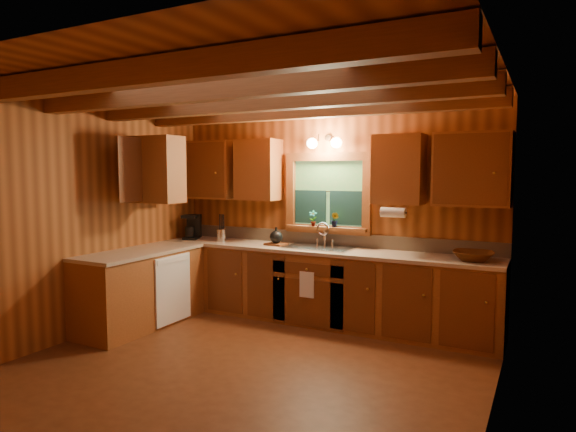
% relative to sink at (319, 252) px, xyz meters
% --- Properties ---
extents(room, '(4.20, 4.20, 4.20)m').
position_rel_sink_xyz_m(room, '(0.00, -1.60, 0.44)').
color(room, '#592D15').
rests_on(room, ground).
extents(ceiling_beams, '(4.20, 2.54, 0.18)m').
position_rel_sink_xyz_m(ceiling_beams, '(0.00, -1.60, 1.63)').
color(ceiling_beams, brown).
rests_on(ceiling_beams, room).
extents(base_cabinets, '(4.20, 2.22, 0.86)m').
position_rel_sink_xyz_m(base_cabinets, '(-0.49, -0.32, -0.43)').
color(base_cabinets, brown).
rests_on(base_cabinets, ground).
extents(countertop, '(4.20, 2.24, 0.04)m').
position_rel_sink_xyz_m(countertop, '(-0.48, -0.31, 0.02)').
color(countertop, tan).
rests_on(countertop, base_cabinets).
extents(backsplash, '(4.20, 0.02, 0.16)m').
position_rel_sink_xyz_m(backsplash, '(0.00, 0.28, 0.12)').
color(backsplash, tan).
rests_on(backsplash, room).
extents(dishwasher_panel, '(0.02, 0.60, 0.80)m').
position_rel_sink_xyz_m(dishwasher_panel, '(-1.47, -0.92, -0.43)').
color(dishwasher_panel, white).
rests_on(dishwasher_panel, base_cabinets).
extents(upper_cabinets, '(4.19, 1.77, 0.78)m').
position_rel_sink_xyz_m(upper_cabinets, '(-0.56, -0.18, 0.98)').
color(upper_cabinets, brown).
rests_on(upper_cabinets, room).
extents(window, '(1.12, 0.08, 1.00)m').
position_rel_sink_xyz_m(window, '(0.00, 0.26, 0.67)').
color(window, brown).
rests_on(window, room).
extents(window_sill, '(1.06, 0.14, 0.04)m').
position_rel_sink_xyz_m(window_sill, '(0.00, 0.22, 0.26)').
color(window_sill, brown).
rests_on(window_sill, room).
extents(wall_sconce, '(0.45, 0.21, 0.17)m').
position_rel_sink_xyz_m(wall_sconce, '(0.00, 0.14, 1.31)').
color(wall_sconce, black).
rests_on(wall_sconce, room).
extents(paper_towel_roll, '(0.27, 0.11, 0.11)m').
position_rel_sink_xyz_m(paper_towel_roll, '(0.92, -0.07, 0.51)').
color(paper_towel_roll, white).
rests_on(paper_towel_roll, upper_cabinets).
extents(dish_towel, '(0.18, 0.01, 0.30)m').
position_rel_sink_xyz_m(dish_towel, '(0.00, -0.34, -0.34)').
color(dish_towel, white).
rests_on(dish_towel, base_cabinets).
extents(sink, '(0.82, 0.48, 0.43)m').
position_rel_sink_xyz_m(sink, '(0.00, 0.00, 0.00)').
color(sink, silver).
rests_on(sink, countertop).
extents(coffee_maker, '(0.19, 0.24, 0.33)m').
position_rel_sink_xyz_m(coffee_maker, '(-1.87, -0.05, 0.21)').
color(coffee_maker, black).
rests_on(coffee_maker, countertop).
extents(utensil_crock, '(0.13, 0.13, 0.36)m').
position_rel_sink_xyz_m(utensil_crock, '(-1.40, -0.04, 0.13)').
color(utensil_crock, silver).
rests_on(utensil_crock, countertop).
extents(cutting_board, '(0.28, 0.22, 0.02)m').
position_rel_sink_xyz_m(cutting_board, '(-0.57, -0.03, 0.06)').
color(cutting_board, '#5E2E14').
rests_on(cutting_board, countertop).
extents(teakettle, '(0.16, 0.16, 0.20)m').
position_rel_sink_xyz_m(teakettle, '(-0.57, -0.03, 0.15)').
color(teakettle, black).
rests_on(teakettle, cutting_board).
extents(wicker_basket, '(0.45, 0.45, 0.10)m').
position_rel_sink_xyz_m(wicker_basket, '(1.76, -0.06, 0.09)').
color(wicker_basket, '#48230C').
rests_on(wicker_basket, countertop).
extents(potted_plant_left, '(0.12, 0.09, 0.20)m').
position_rel_sink_xyz_m(potted_plant_left, '(-0.17, 0.19, 0.38)').
color(potted_plant_left, '#5E2E14').
rests_on(potted_plant_left, window_sill).
extents(potted_plant_right, '(0.12, 0.11, 0.18)m').
position_rel_sink_xyz_m(potted_plant_right, '(0.12, 0.20, 0.38)').
color(potted_plant_right, '#5E2E14').
rests_on(potted_plant_right, window_sill).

